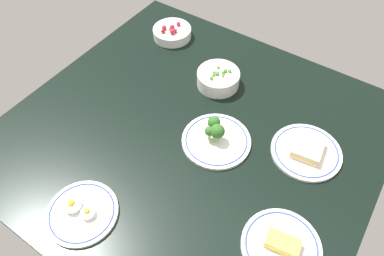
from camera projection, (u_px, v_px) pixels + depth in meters
The scene contains 7 objects.
dining_table at pixel (192, 135), 122.96cm from camera, with size 119.46×113.92×4.00cm, color black.
plate_sandwich at pixel (307, 151), 114.98cm from camera, with size 22.66×22.66×4.26cm.
plate_eggs at pixel (81, 212), 101.85cm from camera, with size 20.64×20.64×4.79cm.
bowl_peas at pixel (218, 78), 133.41cm from camera, with size 16.03×16.03×7.04cm.
plate_broccoli at pixel (216, 137), 117.68cm from camera, with size 22.91×22.91×7.94cm.
bowl_berries at pixel (172, 32), 152.31cm from camera, with size 16.37×16.37×6.01cm.
plate_cheese at pixel (281, 246), 95.56cm from camera, with size 21.56×21.56×4.29cm.
Camera 1 is at (-41.95, 62.42, 99.31)cm, focal length 33.48 mm.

